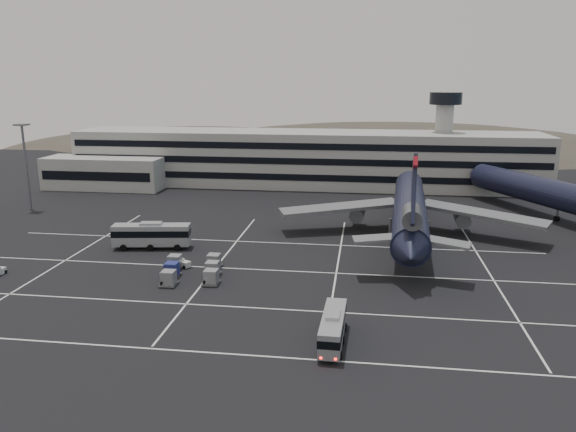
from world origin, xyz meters
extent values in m
plane|color=black|center=(0.00, 0.00, 0.00)|extent=(260.00, 260.00, 0.00)
cube|color=silver|center=(0.00, -22.00, 0.01)|extent=(90.00, 0.25, 0.01)
cube|color=silver|center=(0.00, -10.00, 0.01)|extent=(90.00, 0.25, 0.01)
cube|color=silver|center=(0.00, 4.00, 0.01)|extent=(90.00, 0.25, 0.01)
cube|color=silver|center=(0.00, 18.00, 0.01)|extent=(90.00, 0.25, 0.01)
cube|color=silver|center=(-30.00, 6.00, 0.01)|extent=(0.25, 55.00, 0.01)
cube|color=silver|center=(-6.00, 6.00, 0.01)|extent=(0.25, 55.00, 0.01)
cube|color=silver|center=(12.00, 6.00, 0.01)|extent=(0.25, 55.00, 0.01)
cube|color=silver|center=(34.00, 6.00, 0.01)|extent=(0.25, 55.00, 0.01)
cube|color=gray|center=(0.00, 72.00, 7.00)|extent=(120.00, 18.00, 14.00)
cube|color=black|center=(0.00, 62.95, 3.50)|extent=(118.00, 0.20, 1.60)
cube|color=black|center=(0.00, 62.95, 7.50)|extent=(118.00, 0.20, 1.60)
cube|color=black|center=(0.00, 62.95, 11.20)|extent=(118.00, 0.20, 1.60)
cube|color=gray|center=(-50.00, 60.00, 4.00)|extent=(30.00, 10.00, 8.00)
cylinder|color=gray|center=(35.00, 74.00, 11.00)|extent=(4.40, 4.40, 22.00)
cylinder|color=black|center=(35.00, 74.00, 22.50)|extent=(8.00, 8.00, 3.00)
ellipsoid|color=#38332B|center=(-60.00, 170.00, -10.50)|extent=(196.00, 140.00, 32.00)
ellipsoid|color=#38332B|center=(30.00, 170.00, -13.50)|extent=(252.00, 180.00, 44.00)
cylinder|color=slate|center=(-55.00, 35.00, 9.00)|extent=(0.50, 0.50, 18.00)
cube|color=slate|center=(-55.00, 35.00, 18.10)|extent=(2.40, 2.40, 0.35)
cylinder|color=black|center=(23.62, 24.80, 5.20)|extent=(8.64, 48.26, 5.60)
cone|color=black|center=(25.29, 50.95, 5.20)|extent=(5.87, 4.85, 5.60)
cone|color=black|center=(21.94, -1.65, 5.20)|extent=(5.35, 5.31, 5.04)
cube|color=black|center=(22.16, 1.85, 12.60)|extent=(1.10, 9.49, 10.97)
cube|color=#AA1621|center=(22.06, 0.35, 16.80)|extent=(0.75, 3.26, 2.24)
cylinder|color=#595B60|center=(22.19, 2.34, 9.30)|extent=(3.08, 6.16, 2.70)
cube|color=slate|center=(18.03, 3.11, 5.80)|extent=(7.89, 4.26, 0.87)
cube|color=slate|center=(26.42, 2.58, 5.80)|extent=(8.09, 5.11, 0.87)
cube|color=slate|center=(11.28, 27.59, 4.40)|extent=(22.61, 12.15, 1.75)
cylinder|color=#595B60|center=(14.46, 30.39, 2.70)|extent=(3.04, 5.66, 2.70)
cube|color=slate|center=(36.22, 26.00, 4.40)|extent=(22.21, 14.48, 1.75)
cylinder|color=#595B60|center=(33.42, 29.18, 2.70)|extent=(3.04, 5.66, 2.70)
cylinder|color=slate|center=(24.60, 40.13, 2.20)|extent=(0.44, 0.44, 3.00)
cylinder|color=black|center=(24.60, 40.13, 0.55)|extent=(0.57, 1.13, 1.10)
cylinder|color=slate|center=(20.30, 23.01, 2.20)|extent=(0.44, 0.44, 3.00)
cylinder|color=black|center=(20.30, 23.01, 0.55)|extent=(0.57, 1.13, 1.10)
cylinder|color=slate|center=(26.69, 22.60, 2.20)|extent=(0.44, 0.44, 3.00)
cylinder|color=black|center=(26.69, 22.60, 0.55)|extent=(0.57, 1.13, 1.10)
cylinder|color=black|center=(53.36, 40.21, 5.20)|extent=(26.57, 45.40, 5.60)
cone|color=black|center=(41.59, 63.61, 5.20)|extent=(7.02, 6.54, 5.60)
cylinder|color=slate|center=(53.36, 40.21, 2.20)|extent=(0.44, 0.44, 3.00)
cylinder|color=black|center=(53.36, 40.21, 0.55)|extent=(0.94, 1.21, 1.10)
cube|color=#94989C|center=(12.82, -18.13, 1.84)|extent=(2.51, 9.91, 2.69)
cube|color=black|center=(12.82, -18.13, 2.16)|extent=(2.57, 9.97, 0.85)
cube|color=#94989C|center=(12.82, -18.13, 3.34)|extent=(1.51, 2.73, 0.31)
cylinder|color=black|center=(11.61, -21.55, 0.43)|extent=(0.31, 0.87, 0.86)
cylinder|color=black|center=(13.85, -21.61, 0.43)|extent=(0.31, 0.87, 0.86)
cylinder|color=black|center=(11.70, -18.10, 0.43)|extent=(0.31, 0.87, 0.86)
cylinder|color=black|center=(13.94, -18.16, 0.43)|extent=(0.31, 0.87, 0.86)
cylinder|color=black|center=(11.80, -14.65, 0.43)|extent=(0.31, 0.87, 0.86)
cylinder|color=black|center=(14.04, -14.71, 0.43)|extent=(0.31, 0.87, 0.86)
cube|color=#FF0C05|center=(11.97, -23.05, 0.81)|extent=(0.23, 0.08, 0.20)
cube|color=#FF0C05|center=(13.40, -23.09, 0.81)|extent=(0.23, 0.08, 0.20)
cube|color=#94989C|center=(-18.94, 11.99, 2.34)|extent=(12.86, 4.70, 3.43)
cube|color=black|center=(-18.94, 11.99, 2.76)|extent=(12.93, 4.77, 1.09)
cube|color=#94989C|center=(-18.94, 11.99, 4.26)|extent=(3.66, 2.32, 0.40)
cylinder|color=black|center=(-14.37, 11.23, 0.55)|extent=(1.14, 0.53, 1.10)
cylinder|color=black|center=(-14.80, 14.05, 0.55)|extent=(1.14, 0.53, 1.10)
cylinder|color=black|center=(-18.73, 10.57, 0.55)|extent=(1.14, 0.53, 1.10)
cylinder|color=black|center=(-19.15, 13.40, 0.55)|extent=(1.14, 0.53, 1.10)
cylinder|color=black|center=(-23.08, 9.92, 0.55)|extent=(1.14, 0.53, 1.10)
cylinder|color=black|center=(-23.51, 12.74, 0.55)|extent=(1.14, 0.53, 1.10)
cylinder|color=black|center=(-35.47, -2.71, 0.26)|extent=(0.24, 0.53, 0.52)
cube|color=beige|center=(-10.80, 3.49, 0.54)|extent=(2.46, 2.03, 0.88)
cube|color=beige|center=(-10.37, 3.27, 1.13)|extent=(1.28, 1.36, 0.49)
cylinder|color=black|center=(-10.35, 2.65, 0.27)|extent=(0.59, 0.44, 0.55)
cylinder|color=black|center=(-9.86, 3.61, 0.27)|extent=(0.59, 0.44, 0.55)
cylinder|color=black|center=(-11.75, 3.37, 0.27)|extent=(0.59, 0.44, 0.55)
cylinder|color=black|center=(-11.25, 4.33, 0.27)|extent=(0.59, 0.44, 0.55)
cube|color=#2D2D30|center=(-10.34, -4.12, 0.18)|extent=(2.66, 2.93, 0.21)
cylinder|color=black|center=(-10.34, -4.12, 0.11)|extent=(0.11, 0.23, 0.23)
cube|color=gray|center=(-10.34, -4.12, 1.20)|extent=(2.11, 2.11, 1.84)
cube|color=#2D2D30|center=(-4.73, -2.92, 0.18)|extent=(2.66, 2.93, 0.21)
cylinder|color=black|center=(-4.73, -2.92, 0.11)|extent=(0.11, 0.23, 0.23)
cube|color=gray|center=(-4.73, -2.92, 1.20)|extent=(2.11, 2.11, 1.84)
cube|color=#2D2D30|center=(-11.07, -0.76, 0.18)|extent=(2.66, 2.93, 0.21)
cylinder|color=black|center=(-11.07, -0.76, 0.11)|extent=(0.11, 0.23, 0.23)
cube|color=navy|center=(-11.07, -0.76, 1.20)|extent=(2.11, 2.11, 1.84)
cube|color=#2D2D30|center=(-5.46, 0.45, 0.18)|extent=(2.66, 2.93, 0.21)
cylinder|color=black|center=(-5.46, 0.45, 0.11)|extent=(0.11, 0.23, 0.23)
cube|color=gray|center=(-5.46, 0.45, 1.20)|extent=(2.11, 2.11, 1.84)
cube|color=#2D2D30|center=(-11.79, 2.61, 0.18)|extent=(2.66, 2.93, 0.21)
cylinder|color=black|center=(-11.79, 2.61, 0.11)|extent=(0.11, 0.23, 0.23)
cube|color=gray|center=(-11.79, 2.61, 1.20)|extent=(2.11, 2.11, 1.84)
cube|color=#2D2D30|center=(-6.18, 3.81, 0.18)|extent=(2.66, 2.93, 0.21)
cylinder|color=black|center=(-6.18, 3.81, 0.11)|extent=(0.11, 0.23, 0.23)
cube|color=gray|center=(-6.18, 3.81, 1.20)|extent=(2.11, 2.11, 1.84)
camera|label=1|loc=(15.69, -73.13, 27.61)|focal=35.00mm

